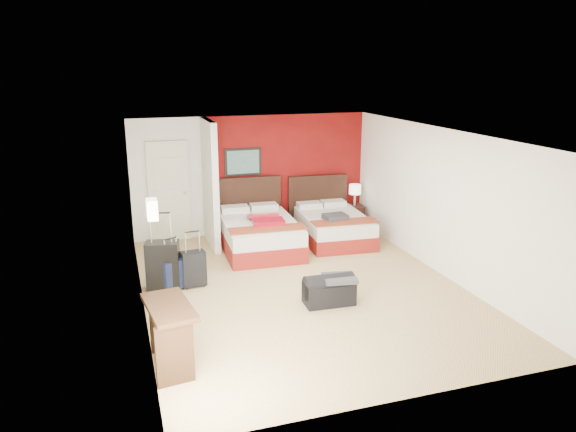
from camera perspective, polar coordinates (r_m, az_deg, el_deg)
name	(u,v)px	position (r m, az deg, el deg)	size (l,w,h in m)	color
ground	(302,288)	(9.00, 1.48, -7.47)	(6.50, 6.50, 0.00)	#DABE86
room_walls	(199,199)	(9.60, -9.24, 1.73)	(5.02, 6.52, 2.50)	white
red_accent_panel	(286,173)	(11.80, -0.22, 4.50)	(3.50, 0.04, 2.50)	maroon
partition_wall	(210,184)	(10.80, -8.10, 3.30)	(0.12, 1.20, 2.50)	silver
entry_door	(169,192)	(11.33, -12.32, 2.51)	(0.82, 0.06, 2.05)	silver
bed_left	(260,235)	(10.65, -2.98, -2.04)	(1.40, 2.00, 0.60)	white
bed_right	(334,228)	(11.25, 4.80, -1.26)	(1.26, 1.80, 0.54)	silver
red_suitcase_open	(266,219)	(10.48, -2.34, -0.33)	(0.58, 0.80, 0.10)	maroon
jacket_bundle	(335,217)	(10.85, 4.95, -0.11)	(0.45, 0.36, 0.11)	#38383D
nightstand	(354,217)	(12.14, 6.91, -0.09)	(0.37, 0.37, 0.52)	black
table_lamp	(355,195)	(12.02, 6.99, 2.18)	(0.26, 0.26, 0.46)	white
suitcase_black	(163,267)	(9.00, -12.88, -5.20)	(0.52, 0.32, 0.78)	black
suitcase_charcoal	(194,270)	(9.08, -9.80, -5.57)	(0.38, 0.24, 0.56)	black
suitcase_navy	(172,276)	(9.00, -11.96, -6.17)	(0.35, 0.21, 0.48)	#111833
duffel_bag	(329,292)	(8.38, 4.29, -7.89)	(0.75, 0.40, 0.38)	black
jacket_draped	(340,278)	(8.31, 5.41, -6.48)	(0.49, 0.41, 0.06)	#3D3E43
desk	(171,336)	(6.81, -12.13, -12.11)	(0.48, 0.96, 0.80)	#311C10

